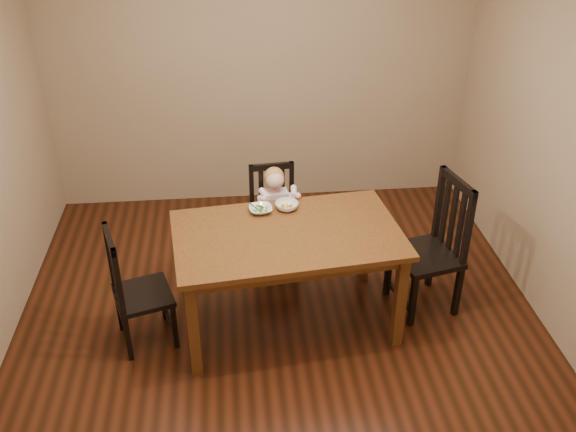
{
  "coord_description": "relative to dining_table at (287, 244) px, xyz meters",
  "views": [
    {
      "loc": [
        -0.31,
        -3.83,
        3.21
      ],
      "look_at": [
        0.09,
        0.25,
        0.77
      ],
      "focal_mm": 40.0,
      "sensor_mm": 36.0,
      "label": 1
    }
  ],
  "objects": [
    {
      "name": "dining_table",
      "position": [
        0.0,
        0.0,
        0.0
      ],
      "size": [
        1.7,
        1.13,
        0.8
      ],
      "rotation": [
        0.0,
        0.0,
        0.11
      ],
      "color": "#4A2411",
      "rests_on": "room"
    },
    {
      "name": "chair_child",
      "position": [
        -0.03,
        0.78,
        -0.27
      ],
      "size": [
        0.42,
        0.41,
        0.91
      ],
      "rotation": [
        0.0,
        0.0,
        3.23
      ],
      "color": "black",
      "rests_on": "room"
    },
    {
      "name": "chair_right",
      "position": [
        1.12,
        0.12,
        -0.19
      ],
      "size": [
        0.55,
        0.56,
        1.09
      ],
      "rotation": [
        0.0,
        0.0,
        1.81
      ],
      "color": "black",
      "rests_on": "room"
    },
    {
      "name": "bowl_peas",
      "position": [
        -0.17,
        0.3,
        0.11
      ],
      "size": [
        0.19,
        0.19,
        0.04
      ],
      "primitive_type": "imported",
      "rotation": [
        0.0,
        0.0,
        0.12
      ],
      "color": "white",
      "rests_on": "dining_table"
    },
    {
      "name": "fork",
      "position": [
        -0.21,
        0.28,
        0.14
      ],
      "size": [
        0.09,
        0.1,
        0.05
      ],
      "rotation": [
        0.0,
        0.0,
        0.78
      ],
      "color": "silver",
      "rests_on": "bowl_peas"
    },
    {
      "name": "toddler",
      "position": [
        -0.03,
        0.74,
        -0.15
      ],
      "size": [
        0.32,
        0.38,
        0.49
      ],
      "primitive_type": null,
      "rotation": [
        0.0,
        0.0,
        3.23
      ],
      "color": "silver",
      "rests_on": "chair_child"
    },
    {
      "name": "room",
      "position": [
        -0.06,
        0.02,
        0.64
      ],
      "size": [
        4.01,
        4.01,
        2.71
      ],
      "color": "#401B0D",
      "rests_on": "ground"
    },
    {
      "name": "bowl_veg",
      "position": [
        0.03,
        0.33,
        0.12
      ],
      "size": [
        0.21,
        0.21,
        0.05
      ],
      "primitive_type": "imported",
      "rotation": [
        0.0,
        0.0,
        0.23
      ],
      "color": "white",
      "rests_on": "dining_table"
    },
    {
      "name": "chair_left",
      "position": [
        -1.09,
        -0.11,
        -0.26
      ],
      "size": [
        0.49,
        0.5,
        0.94
      ],
      "rotation": [
        0.0,
        0.0,
        -1.27
      ],
      "color": "black",
      "rests_on": "room"
    }
  ]
}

